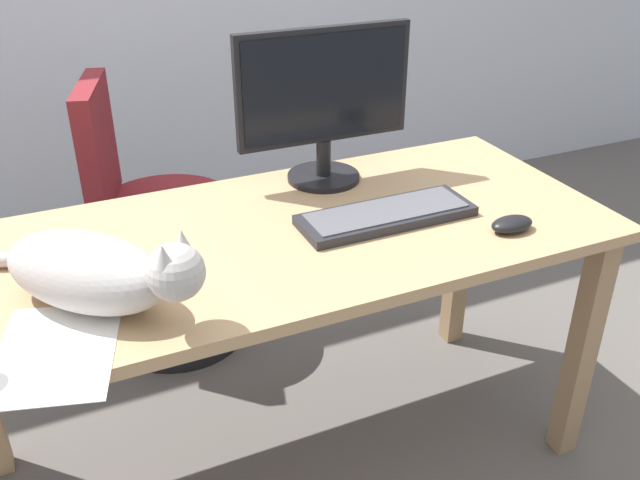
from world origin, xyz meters
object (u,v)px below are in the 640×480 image
at_px(office_chair, 154,235).
at_px(computer_mouse, 512,224).
at_px(cat, 95,271).
at_px(monitor, 324,100).
at_px(keyboard, 386,215).

distance_m(office_chair, computer_mouse, 1.23).
bearing_deg(cat, office_chair, 73.61).
relative_size(office_chair, computer_mouse, 8.46).
relative_size(office_chair, monitor, 1.94).
bearing_deg(monitor, cat, -149.94).
distance_m(office_chair, monitor, 0.85).
xyz_separation_m(monitor, keyboard, (0.04, -0.29, -0.21)).
bearing_deg(computer_mouse, cat, 175.39).
height_order(office_chair, keyboard, office_chair).
xyz_separation_m(office_chair, keyboard, (0.44, -0.79, 0.35)).
distance_m(monitor, keyboard, 0.36).
bearing_deg(monitor, keyboard, -82.33).
bearing_deg(monitor, office_chair, 128.92).
distance_m(keyboard, computer_mouse, 0.30).
relative_size(office_chair, cat, 1.96).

